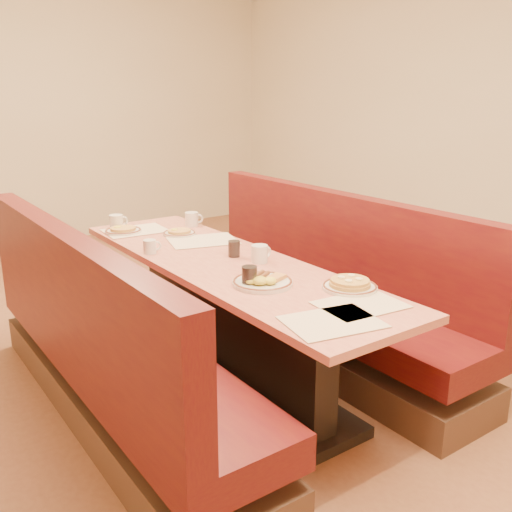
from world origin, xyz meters
TOP-DOWN VIEW (x-y plane):
  - ground at (0.00, 0.00)m, footprint 8.00×8.00m
  - room_envelope at (0.00, 0.00)m, footprint 6.04×8.04m
  - diner_table at (0.00, 0.00)m, footprint 0.70×2.50m
  - booth_left at (-0.73, 0.00)m, footprint 0.55×2.50m
  - booth_right at (0.73, 0.00)m, footprint 0.55×2.50m
  - placemat_near_left at (-0.12, -1.02)m, footprint 0.44×0.37m
  - placemat_near_right at (0.12, -0.94)m, footprint 0.40×0.32m
  - placemat_far_left at (-0.12, 0.97)m, footprint 0.43×0.34m
  - placemat_far_right at (0.12, 0.46)m, footprint 0.49×0.42m
  - pancake_plate at (0.24, -0.76)m, footprint 0.27×0.27m
  - eggs_plate at (-0.07, -0.46)m, footprint 0.30×0.30m
  - extra_plate_mid at (0.07, 0.69)m, footprint 0.22×0.22m
  - extra_plate_far at (-0.21, 0.97)m, footprint 0.24×0.24m
  - coffee_mug_a at (0.15, -0.13)m, footprint 0.13×0.09m
  - coffee_mug_b at (-0.28, 0.40)m, footprint 0.11×0.08m
  - coffee_mug_c at (0.28, 0.87)m, footprint 0.13×0.09m
  - coffee_mug_d at (-0.20, 1.10)m, footprint 0.13×0.09m
  - soda_tumbler_near at (-0.14, -0.44)m, footprint 0.08×0.08m
  - soda_tumbler_mid at (0.09, 0.05)m, footprint 0.07×0.07m

SIDE VIEW (x-z plane):
  - ground at x=0.00m, z-range 0.00..0.00m
  - booth_left at x=-0.73m, z-range -0.16..0.89m
  - booth_right at x=0.73m, z-range -0.16..0.89m
  - diner_table at x=0.00m, z-range 0.00..0.75m
  - placemat_near_left at x=-0.12m, z-range 0.75..0.76m
  - placemat_near_right at x=0.12m, z-range 0.75..0.76m
  - placemat_far_left at x=-0.12m, z-range 0.75..0.76m
  - placemat_far_right at x=0.12m, z-range 0.75..0.76m
  - extra_plate_mid at x=0.07m, z-range 0.74..0.79m
  - extra_plate_far at x=-0.21m, z-range 0.74..0.79m
  - eggs_plate at x=-0.07m, z-range 0.74..0.80m
  - pancake_plate at x=0.24m, z-range 0.74..0.80m
  - coffee_mug_b at x=-0.28m, z-range 0.75..0.83m
  - soda_tumbler_mid at x=0.09m, z-range 0.75..0.84m
  - coffee_mug_c at x=0.28m, z-range 0.75..0.85m
  - coffee_mug_a at x=0.15m, z-range 0.75..0.85m
  - coffee_mug_d at x=-0.20m, z-range 0.75..0.85m
  - soda_tumbler_near at x=-0.14m, z-range 0.75..0.85m
  - room_envelope at x=0.00m, z-range 0.52..3.34m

